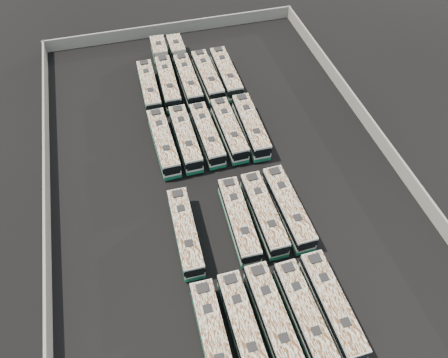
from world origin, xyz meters
TOP-DOWN VIEW (x-y plane):
  - ground at (0.00, 0.00)m, footprint 140.00×140.00m
  - perimeter_wall at (0.00, 0.00)m, footprint 45.20×73.20m
  - bus_front_far_left at (-6.82, -20.17)m, footprint 2.54×11.19m
  - bus_front_left at (-3.75, -19.95)m, footprint 2.44×11.15m
  - bus_front_center at (-0.67, -19.90)m, footprint 2.66×11.47m
  - bus_front_right at (2.50, -20.14)m, footprint 2.59×10.98m
  - bus_front_far_right at (5.52, -20.08)m, footprint 2.55×11.32m
  - bus_midfront_far_left at (-6.90, -7.58)m, footprint 2.62×11.14m
  - bus_midfront_center at (-0.56, -7.59)m, footprint 2.65×11.21m
  - bus_midfront_right at (2.54, -7.49)m, footprint 2.44×11.18m
  - bus_midfront_far_right at (5.58, -7.48)m, footprint 2.67×11.48m
  - bus_midback_far_left at (-6.76, 7.33)m, footprint 2.67×11.40m
  - bus_midback_left at (-3.73, 7.36)m, footprint 2.48×11.27m
  - bus_midback_center at (-0.70, 7.35)m, footprint 2.60×11.05m
  - bus_midback_right at (2.50, 7.43)m, footprint 2.54×11.21m
  - bus_midback_far_right at (5.61, 7.28)m, footprint 2.65×11.48m
  - bus_back_far_left at (-6.76, 19.81)m, footprint 2.49×11.03m
  - bus_back_left at (-3.73, 23.01)m, footprint 2.82×17.51m
  - bus_back_center at (-0.67, 22.84)m, footprint 2.40×17.27m
  - bus_back_right at (2.49, 19.97)m, footprint 2.66×11.37m
  - bus_back_far_right at (5.52, 20.00)m, footprint 2.45×11.36m

SIDE VIEW (x-z plane):
  - ground at x=0.00m, z-range 0.00..0.00m
  - perimeter_wall at x=0.00m, z-range 0.00..2.20m
  - bus_front_right at x=2.50m, z-range 0.03..3.11m
  - bus_midback_center at x=-0.70m, z-range 0.03..3.13m
  - bus_back_far_left at x=-6.76m, z-range 0.03..3.13m
  - bus_midfront_far_left at x=-6.90m, z-range 0.04..3.16m
  - bus_back_center at x=-0.67m, z-range 0.03..3.16m
  - bus_front_left at x=-3.75m, z-range 0.04..3.17m
  - bus_midfront_center at x=-0.56m, z-range 0.04..3.18m
  - bus_front_far_left at x=-6.82m, z-range 0.04..3.18m
  - bus_midfront_right at x=2.54m, z-range 0.04..3.18m
  - bus_midback_right at x=2.50m, z-range 0.04..3.18m
  - bus_back_left at x=-3.73m, z-range 0.03..3.20m
  - bus_midback_left at x=-3.73m, z-range 0.04..3.21m
  - bus_front_far_right at x=5.52m, z-range 0.04..3.22m
  - bus_back_right at x=2.49m, z-range 0.04..3.22m
  - bus_back_far_right at x=5.52m, z-range 0.04..3.23m
  - bus_midback_far_left at x=-6.76m, z-range 0.04..3.23m
  - bus_front_center at x=-0.67m, z-range 0.04..3.25m
  - bus_midfront_far_right at x=5.58m, z-range 0.04..3.26m
  - bus_midback_far_right at x=5.61m, z-range 0.04..3.26m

